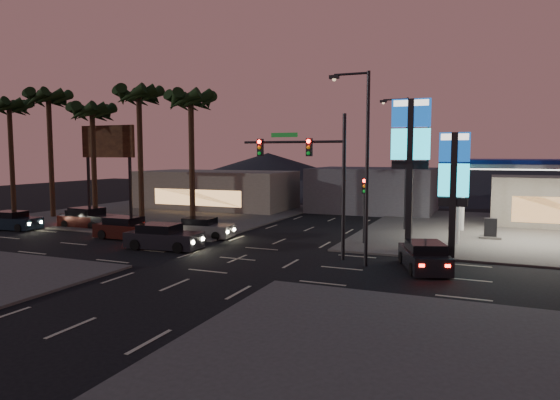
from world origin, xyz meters
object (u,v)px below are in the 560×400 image
at_px(pylon_sign_tall, 410,144).
at_px(car_lane_a_mid, 127,229).
at_px(pylon_sign_short, 454,175).
at_px(car_lane_a_rear, 13,221).
at_px(car_lane_a_front, 163,237).
at_px(suv_station, 424,257).
at_px(gas_station, 543,166).
at_px(car_lane_b_rear, 85,219).
at_px(car_lane_b_mid, 89,218).
at_px(car_lane_b_front, 203,228).
at_px(traffic_signal_mast, 313,165).

relative_size(pylon_sign_tall, car_lane_a_mid, 1.93).
distance_m(pylon_sign_short, car_lane_a_rear, 32.34).
relative_size(car_lane_a_front, suv_station, 1.03).
relative_size(gas_station, pylon_sign_tall, 1.36).
relative_size(gas_station, car_lane_b_rear, 2.78).
bearing_deg(car_lane_a_rear, gas_station, 13.83).
relative_size(pylon_sign_short, car_lane_a_rear, 1.57).
bearing_deg(car_lane_b_mid, pylon_sign_short, -3.33).
bearing_deg(pylon_sign_short, car_lane_a_mid, -175.84).
xyz_separation_m(gas_station, car_lane_b_front, (-21.56, -6.60, -4.44)).
distance_m(pylon_sign_tall, car_lane_b_front, 15.19).
distance_m(pylon_sign_tall, car_lane_a_mid, 19.65).
relative_size(pylon_sign_short, car_lane_a_mid, 1.50).
relative_size(pylon_sign_tall, car_lane_b_rear, 2.05).
bearing_deg(car_lane_b_rear, car_lane_a_front, -24.44).
bearing_deg(car_lane_a_mid, car_lane_b_mid, 153.63).
xyz_separation_m(gas_station, car_lane_a_mid, (-26.13, -9.04, -4.38)).
bearing_deg(car_lane_a_front, gas_station, 27.37).
height_order(car_lane_a_mid, car_lane_a_rear, car_lane_a_mid).
bearing_deg(car_lane_b_rear, traffic_signal_mast, -10.78).
relative_size(traffic_signal_mast, car_lane_a_rear, 1.79).
height_order(car_lane_b_mid, suv_station, car_lane_b_mid).
bearing_deg(car_lane_b_front, car_lane_a_front, -90.09).
bearing_deg(car_lane_b_mid, car_lane_b_front, -3.67).
bearing_deg(car_lane_b_mid, pylon_sign_tall, -1.38).
relative_size(car_lane_a_mid, car_lane_b_front, 1.07).
relative_size(car_lane_a_rear, suv_station, 0.95).
bearing_deg(car_lane_a_rear, pylon_sign_short, 2.89).
xyz_separation_m(car_lane_a_mid, car_lane_b_rear, (-6.55, 2.92, -0.04)).
bearing_deg(pylon_sign_tall, car_lane_b_front, -179.59).
relative_size(traffic_signal_mast, car_lane_b_rear, 1.83).
bearing_deg(car_lane_b_rear, suv_station, -9.77).
bearing_deg(car_lane_b_rear, pylon_sign_short, -2.85).
height_order(pylon_sign_tall, car_lane_a_rear, pylon_sign_tall).
relative_size(car_lane_b_front, suv_station, 0.93).
xyz_separation_m(pylon_sign_short, car_lane_b_rear, (-27.68, 1.38, -4.00)).
distance_m(car_lane_a_mid, car_lane_b_rear, 7.17).
xyz_separation_m(traffic_signal_mast, car_lane_b_rear, (-20.43, 3.89, -4.57)).
bearing_deg(pylon_sign_tall, car_lane_a_front, -161.65).
height_order(car_lane_a_front, suv_station, car_lane_a_front).
bearing_deg(traffic_signal_mast, car_lane_b_mid, 168.50).
distance_m(car_lane_a_front, car_lane_a_mid, 5.03).
xyz_separation_m(traffic_signal_mast, car_lane_b_front, (-9.32, 3.41, -4.59)).
bearing_deg(gas_station, suv_station, -119.62).
relative_size(car_lane_a_mid, car_lane_b_mid, 0.94).
bearing_deg(gas_station, car_lane_a_front, -152.63).
height_order(car_lane_b_mid, car_lane_b_rear, car_lane_b_mid).
xyz_separation_m(car_lane_a_front, car_lane_a_rear, (-15.48, 2.05, -0.06)).
distance_m(pylon_sign_short, car_lane_a_mid, 21.55).
xyz_separation_m(car_lane_a_rear, car_lane_b_front, (15.48, 2.52, -0.02)).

